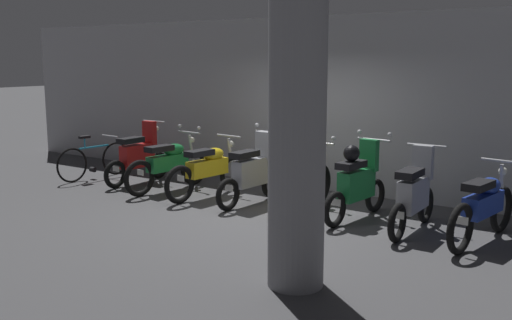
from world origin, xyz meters
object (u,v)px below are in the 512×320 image
at_px(motorbike_slot_3, 252,172).
at_px(bicycle, 94,161).
at_px(motorbike_slot_5, 357,182).
at_px(motorbike_slot_7, 484,206).
at_px(motorbike_slot_6, 414,194).
at_px(support_pillar, 297,139).
at_px(motorbike_slot_0, 139,156).
at_px(motorbike_slot_4, 303,180).
at_px(motorbike_slot_1, 169,164).
at_px(motorbike_slot_2, 208,169).

xyz_separation_m(motorbike_slot_3, bicycle, (-3.79, -0.07, -0.17)).
bearing_deg(motorbike_slot_3, bicycle, -178.92).
relative_size(motorbike_slot_5, motorbike_slot_7, 0.87).
relative_size(motorbike_slot_6, support_pillar, 0.54).
height_order(motorbike_slot_0, support_pillar, support_pillar).
height_order(motorbike_slot_0, motorbike_slot_4, motorbike_slot_0).
height_order(motorbike_slot_1, motorbike_slot_7, motorbike_slot_1).
height_order(motorbike_slot_0, motorbike_slot_7, motorbike_slot_0).
distance_m(motorbike_slot_2, motorbike_slot_5, 2.75).
height_order(motorbike_slot_6, bicycle, motorbike_slot_6).
bearing_deg(motorbike_slot_3, motorbike_slot_1, -179.24).
relative_size(motorbike_slot_1, motorbike_slot_7, 1.00).
height_order(motorbike_slot_3, motorbike_slot_7, motorbike_slot_3).
xyz_separation_m(motorbike_slot_1, motorbike_slot_3, (1.83, 0.02, 0.04)).
bearing_deg(motorbike_slot_6, support_pillar, -97.83).
xyz_separation_m(motorbike_slot_1, motorbike_slot_5, (3.67, 0.11, 0.08)).
relative_size(motorbike_slot_3, support_pillar, 0.54).
bearing_deg(support_pillar, motorbike_slot_2, 141.28).
bearing_deg(motorbike_slot_6, motorbike_slot_7, 1.61).
distance_m(motorbike_slot_0, motorbike_slot_6, 5.50).
height_order(motorbike_slot_1, support_pillar, support_pillar).
xyz_separation_m(motorbike_slot_5, motorbike_slot_6, (0.91, -0.14, -0.04)).
xyz_separation_m(motorbike_slot_1, motorbike_slot_2, (0.92, 0.01, -0.00)).
distance_m(motorbike_slot_0, motorbike_slot_5, 4.59).
bearing_deg(support_pillar, motorbike_slot_1, 147.96).
xyz_separation_m(motorbike_slot_4, motorbike_slot_5, (0.92, 0.01, 0.08)).
bearing_deg(motorbike_slot_2, motorbike_slot_1, -179.52).
bearing_deg(motorbike_slot_7, motorbike_slot_4, 177.84).
bearing_deg(motorbike_slot_4, motorbike_slot_6, -4.04).
xyz_separation_m(motorbike_slot_1, support_pillar, (4.22, -2.64, 1.07)).
bearing_deg(motorbike_slot_7, support_pillar, -115.85).
distance_m(motorbike_slot_0, motorbike_slot_4, 3.67).
xyz_separation_m(motorbike_slot_7, support_pillar, (-1.28, -2.64, 1.08)).
bearing_deg(motorbike_slot_1, motorbike_slot_0, 170.17).
distance_m(motorbike_slot_6, bicycle, 6.54).
bearing_deg(motorbike_slot_0, motorbike_slot_3, -2.81).
distance_m(motorbike_slot_4, support_pillar, 3.30).
bearing_deg(motorbike_slot_7, motorbike_slot_2, 179.93).
xyz_separation_m(motorbike_slot_1, motorbike_slot_6, (4.58, -0.02, 0.03)).
distance_m(motorbike_slot_0, bicycle, 1.07).
relative_size(motorbike_slot_4, motorbike_slot_5, 1.16).
bearing_deg(motorbike_slot_5, motorbike_slot_3, -177.18).
relative_size(motorbike_slot_1, motorbike_slot_6, 1.16).
distance_m(motorbike_slot_1, motorbike_slot_2, 0.92).
bearing_deg(motorbike_slot_2, motorbike_slot_3, 1.03).
xyz_separation_m(motorbike_slot_3, motorbike_slot_6, (2.75, -0.05, -0.00)).
xyz_separation_m(motorbike_slot_0, motorbike_slot_6, (5.50, -0.18, 0.00)).
bearing_deg(support_pillar, motorbike_slot_4, 118.21).
distance_m(motorbike_slot_3, motorbike_slot_7, 3.67).
height_order(motorbike_slot_5, bicycle, motorbike_slot_5).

